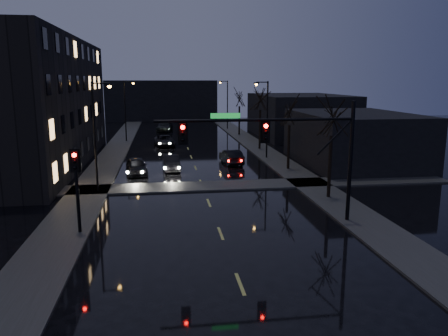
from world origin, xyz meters
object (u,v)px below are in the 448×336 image
object	(u,v)px
oncoming_car_d	(165,126)
lead_car	(231,157)
oncoming_car_a	(136,166)
oncoming_car_b	(171,163)
oncoming_car_c	(165,141)

from	to	relation	value
oncoming_car_d	lead_car	distance (m)	29.47
oncoming_car_a	oncoming_car_d	bearing A→B (deg)	78.42
oncoming_car_b	lead_car	xyz separation A→B (m)	(5.91, 2.31, 0.04)
oncoming_car_a	oncoming_car_d	world-z (taller)	oncoming_car_d
lead_car	oncoming_car_a	bearing A→B (deg)	15.95
lead_car	oncoming_car_d	bearing A→B (deg)	-83.89
oncoming_car_a	oncoming_car_c	distance (m)	16.68
oncoming_car_a	lead_car	size ratio (longest dim) A/B	1.00
oncoming_car_c	oncoming_car_b	bearing A→B (deg)	-94.82
oncoming_car_a	oncoming_car_b	world-z (taller)	oncoming_car_a
oncoming_car_c	oncoming_car_d	world-z (taller)	oncoming_car_d
oncoming_car_a	oncoming_car_c	xyz separation A→B (m)	(2.56, 16.48, -0.06)
oncoming_car_a	oncoming_car_b	size ratio (longest dim) A/B	1.06
oncoming_car_d	oncoming_car_b	bearing A→B (deg)	-82.01
oncoming_car_a	lead_car	distance (m)	9.70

